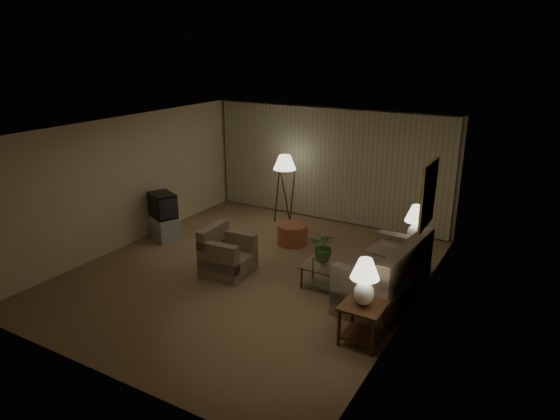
# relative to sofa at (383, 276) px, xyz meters

# --- Properties ---
(ground) EXTENTS (7.00, 7.00, 0.00)m
(ground) POSITION_rel_sofa_xyz_m (-2.50, -0.21, -0.43)
(ground) COLOR #937951
(ground) RESTS_ON ground
(room_shell) EXTENTS (6.04, 7.02, 2.72)m
(room_shell) POSITION_rel_sofa_xyz_m (-2.48, 1.29, 1.32)
(room_shell) COLOR beige
(room_shell) RESTS_ON ground
(sofa) EXTENTS (2.08, 1.29, 0.85)m
(sofa) POSITION_rel_sofa_xyz_m (0.00, 0.00, 0.00)
(sofa) COLOR #83725E
(sofa) RESTS_ON ground
(armchair) EXTENTS (0.93, 0.90, 0.71)m
(armchair) POSITION_rel_sofa_xyz_m (-2.81, -0.46, -0.07)
(armchair) COLOR #83725E
(armchair) RESTS_ON ground
(side_table_near) EXTENTS (0.60, 0.60, 0.60)m
(side_table_near) POSITION_rel_sofa_xyz_m (0.15, -1.35, -0.01)
(side_table_near) COLOR #341F0E
(side_table_near) RESTS_ON ground
(side_table_far) EXTENTS (0.54, 0.46, 0.60)m
(side_table_far) POSITION_rel_sofa_xyz_m (0.15, 1.25, -0.02)
(side_table_far) COLOR #341F0E
(side_table_far) RESTS_ON ground
(table_lamp_near) EXTENTS (0.41, 0.41, 0.70)m
(table_lamp_near) POSITION_rel_sofa_xyz_m (0.15, -1.35, 0.59)
(table_lamp_near) COLOR white
(table_lamp_near) RESTS_ON side_table_near
(table_lamp_far) EXTENTS (0.42, 0.42, 0.73)m
(table_lamp_far) POSITION_rel_sofa_xyz_m (0.15, 1.25, 0.60)
(table_lamp_far) COLOR white
(table_lamp_far) RESTS_ON side_table_far
(coffee_table) EXTENTS (1.07, 0.59, 0.41)m
(coffee_table) POSITION_rel_sofa_xyz_m (-0.88, -0.10, -0.15)
(coffee_table) COLOR silver
(coffee_table) RESTS_ON ground
(tv_cabinet) EXTENTS (1.05, 0.98, 0.50)m
(tv_cabinet) POSITION_rel_sofa_xyz_m (-5.05, 0.28, -0.18)
(tv_cabinet) COLOR #AEAEB0
(tv_cabinet) RESTS_ON ground
(crt_tv) EXTENTS (0.96, 0.91, 0.53)m
(crt_tv) POSITION_rel_sofa_xyz_m (-5.05, 0.28, 0.34)
(crt_tv) COLOR black
(crt_tv) RESTS_ON tv_cabinet
(floor_lamp) EXTENTS (0.53, 0.53, 1.63)m
(floor_lamp) POSITION_rel_sofa_xyz_m (-3.29, 2.51, 0.43)
(floor_lamp) COLOR #341F0E
(floor_lamp) RESTS_ON ground
(ottoman) EXTENTS (0.76, 0.76, 0.43)m
(ottoman) POSITION_rel_sofa_xyz_m (-2.47, 1.41, -0.21)
(ottoman) COLOR #A74F38
(ottoman) RESTS_ON ground
(vase) EXTENTS (0.17, 0.17, 0.14)m
(vase) POSITION_rel_sofa_xyz_m (-1.03, -0.10, 0.06)
(vase) COLOR white
(vase) RESTS_ON coffee_table
(flowers) EXTENTS (0.52, 0.46, 0.54)m
(flowers) POSITION_rel_sofa_xyz_m (-1.03, -0.10, 0.40)
(flowers) COLOR #3E7433
(flowers) RESTS_ON vase
(book) EXTENTS (0.24, 0.28, 0.02)m
(book) POSITION_rel_sofa_xyz_m (-0.63, -0.20, -0.00)
(book) COLOR olive
(book) RESTS_ON coffee_table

